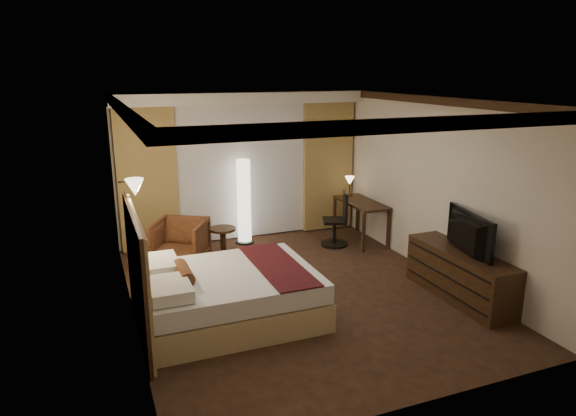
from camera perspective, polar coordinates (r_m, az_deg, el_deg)
name	(u,v)px	position (r m, az deg, el deg)	size (l,w,h in m)	color
floor	(298,293)	(7.41, 1.15, -9.37)	(4.50, 5.50, 0.01)	black
ceiling	(299,100)	(6.76, 1.28, 11.95)	(4.50, 5.50, 0.01)	white
back_wall	(241,167)	(9.50, -5.24, 4.60)	(4.50, 0.02, 2.70)	beige
left_wall	(126,218)	(6.46, -17.51, -1.06)	(0.02, 5.50, 2.70)	beige
right_wall	(436,187)	(8.09, 16.09, 2.21)	(0.02, 5.50, 2.70)	beige
crown_molding	(299,104)	(6.76, 1.27, 11.44)	(4.50, 5.50, 0.12)	black
soffit	(243,98)	(9.12, -4.98, 12.09)	(4.50, 0.50, 0.20)	white
curtain_sheer	(242,173)	(9.44, -5.09, 3.93)	(2.48, 0.04, 2.45)	silver
curtain_left_drape	(148,180)	(9.06, -15.34, 2.97)	(1.00, 0.14, 2.45)	tan
curtain_right_drape	(327,167)	(10.00, 4.41, 4.56)	(1.00, 0.14, 2.45)	tan
wall_sconce	(135,187)	(6.85, -16.67, 2.23)	(0.24, 0.24, 0.24)	white
bed	(230,295)	(6.62, -6.51, -9.58)	(2.16, 1.69, 0.63)	white
headboard	(138,275)	(6.29, -16.33, -7.21)	(0.12, 1.99, 1.50)	tan
armchair	(180,240)	(8.48, -11.91, -3.53)	(0.79, 0.74, 0.82)	#4B2016
side_table	(223,242)	(8.81, -7.21, -3.73)	(0.44, 0.44, 0.49)	black
floor_lamp	(244,202)	(9.27, -4.91, 0.72)	(0.33, 0.33, 1.56)	white
desk	(360,221)	(9.53, 8.04, -1.48)	(0.55, 1.21, 0.75)	black
desk_lamp	(349,187)	(9.78, 6.85, 2.29)	(0.18, 0.18, 0.34)	#FFD899
office_chair	(335,219)	(9.20, 5.21, -1.20)	(0.48, 0.48, 1.00)	black
dresser	(460,275)	(7.50, 18.56, -7.05)	(0.50, 1.78, 0.69)	black
television	(462,229)	(7.26, 18.82, -2.21)	(1.11, 0.64, 0.15)	black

